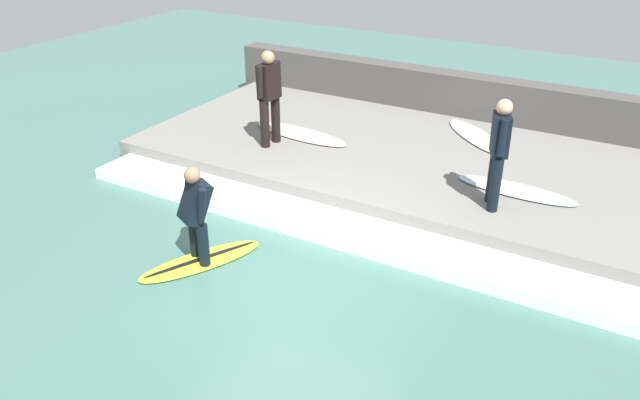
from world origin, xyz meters
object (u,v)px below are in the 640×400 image
surfer_waiting_near (499,148)px  surfer_waiting_far (269,93)px  surfer_riding (196,210)px  surfboard_waiting_far (301,134)px  surfboard_riding (201,261)px  surfboard_spare (477,136)px  surfboard_waiting_near (516,190)px

surfer_waiting_near → surfer_waiting_far: size_ratio=0.96×
surfer_waiting_far → surfer_riding: bearing=-162.6°
surfer_waiting_near → surfer_waiting_far: surfer_waiting_far is taller
surfer_waiting_far → surfboard_waiting_far: size_ratio=0.81×
surfer_waiting_near → surfboard_riding: bearing=132.9°
surfboard_riding → surfboard_spare: (5.54, -2.17, 0.37)m
surfer_waiting_near → surfboard_waiting_near: bearing=-17.9°
surfboard_waiting_near → surfer_riding: bearing=136.8°
surfer_waiting_far → surfboard_waiting_far: surfer_waiting_far is taller
surfer_waiting_far → surfboard_riding: bearing=-162.6°
surfer_waiting_near → surfer_waiting_far: (0.42, 4.23, 0.04)m
surfer_riding → surfboard_spare: bearing=-21.4°
surfboard_riding → surfboard_waiting_near: bearing=-43.2°
surfer_waiting_far → surfboard_spare: size_ratio=0.97×
surfboard_riding → surfboard_waiting_far: surfboard_waiting_far is taller
surfer_waiting_far → surfer_waiting_near: bearing=-95.7°
surfboard_spare → surfboard_waiting_near: bearing=-147.8°
surfer_waiting_near → surfboard_waiting_far: 4.22m
surfer_riding → surfboard_waiting_far: bearing=11.3°
surfboard_waiting_near → surfboard_waiting_far: 4.21m
surfer_riding → surfboard_waiting_far: (4.01, 0.80, -0.43)m
surfboard_waiting_far → surfboard_spare: same height
surfer_waiting_near → surfboard_waiting_far: size_ratio=0.78×
surfer_waiting_far → surfboard_waiting_far: (0.64, -0.25, -0.94)m
surfer_riding → surfer_waiting_far: 3.56m
surfboard_riding → surfer_waiting_near: bearing=-47.1°
surfboard_waiting_far → surfboard_spare: 3.35m
surfer_riding → surfboard_riding: bearing=0.0°
surfboard_spare → surfer_waiting_far: bearing=123.9°
surfer_riding → surfer_waiting_near: size_ratio=0.84×
surfer_riding → surfboard_spare: 5.96m
surfboard_waiting_near → surfboard_waiting_far: bearing=84.5°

